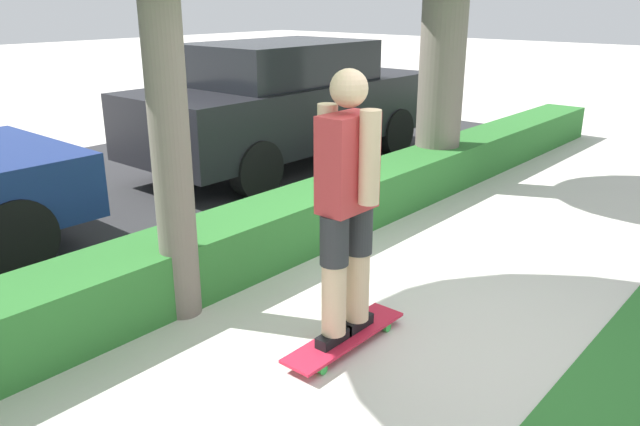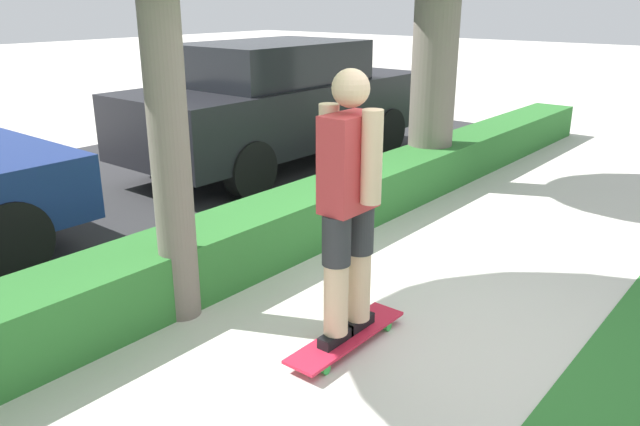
# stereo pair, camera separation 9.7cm
# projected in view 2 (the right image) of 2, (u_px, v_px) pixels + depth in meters

# --- Properties ---
(ground_plane) EXTENTS (60.00, 60.00, 0.00)m
(ground_plane) POSITION_uv_depth(u_px,v_px,m) (403.00, 333.00, 4.19)
(ground_plane) COLOR beige
(street_asphalt) EXTENTS (14.34, 5.00, 0.01)m
(street_asphalt) POSITION_uv_depth(u_px,v_px,m) (70.00, 207.00, 6.70)
(street_asphalt) COLOR #2D2D30
(street_asphalt) RESTS_ON ground_plane
(hedge_row) EXTENTS (14.34, 0.60, 0.48)m
(hedge_row) POSITION_uv_depth(u_px,v_px,m) (236.00, 244.00, 5.07)
(hedge_row) COLOR #2D702D
(hedge_row) RESTS_ON ground_plane
(skateboard) EXTENTS (0.98, 0.24, 0.08)m
(skateboard) POSITION_uv_depth(u_px,v_px,m) (347.00, 337.00, 4.01)
(skateboard) COLOR red
(skateboard) RESTS_ON ground_plane
(skater_person) EXTENTS (0.50, 0.43, 1.68)m
(skater_person) POSITION_uv_depth(u_px,v_px,m) (349.00, 202.00, 3.71)
(skater_person) COLOR black
(skater_person) RESTS_ON skateboard
(parked_car_middle) EXTENTS (4.40, 1.78, 1.61)m
(parked_car_middle) POSITION_uv_depth(u_px,v_px,m) (279.00, 102.00, 8.18)
(parked_car_middle) COLOR black
(parked_car_middle) RESTS_ON ground_plane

